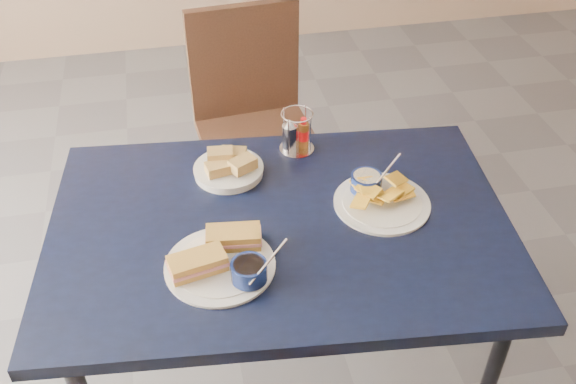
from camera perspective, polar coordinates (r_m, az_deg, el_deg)
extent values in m
plane|color=#545459|center=(2.46, 4.34, -12.31)|extent=(6.00, 6.00, 0.00)
cube|color=black|center=(1.77, -0.69, -3.19)|extent=(1.34, 0.97, 0.04)
cylinder|color=black|center=(1.99, 17.61, -15.33)|extent=(0.04, 0.04, 0.71)
cylinder|color=black|center=(2.27, -16.04, -6.38)|extent=(0.04, 0.04, 0.71)
cylinder|color=black|center=(2.39, 10.75, -2.69)|extent=(0.04, 0.04, 0.71)
cube|color=black|center=(2.59, -2.69, 4.71)|extent=(0.48, 0.46, 0.04)
cylinder|color=black|center=(2.59, -5.84, -2.22)|extent=(0.04, 0.04, 0.43)
cylinder|color=black|center=(2.63, 1.96, -1.18)|extent=(0.04, 0.04, 0.43)
cylinder|color=black|center=(2.85, -6.69, 2.19)|extent=(0.04, 0.04, 0.43)
cylinder|color=black|center=(2.89, 0.41, 3.08)|extent=(0.04, 0.04, 0.43)
cube|color=black|center=(2.62, -3.57, 11.61)|extent=(0.45, 0.08, 0.47)
cylinder|color=white|center=(1.64, -6.07, -6.51)|extent=(0.28, 0.28, 0.01)
cylinder|color=white|center=(1.63, -6.08, -6.38)|extent=(0.23, 0.23, 0.00)
cube|color=gold|center=(1.61, -8.05, -6.28)|extent=(0.15, 0.10, 0.04)
cube|color=tan|center=(1.61, -8.03, -6.40)|extent=(0.16, 0.10, 0.01)
cube|color=gold|center=(1.67, -4.87, -4.02)|extent=(0.15, 0.09, 0.04)
cube|color=tan|center=(1.67, -4.86, -4.14)|extent=(0.15, 0.09, 0.01)
cylinder|color=#0A143A|center=(1.57, -3.49, -7.03)|extent=(0.09, 0.09, 0.05)
cylinder|color=black|center=(1.56, -3.51, -6.63)|extent=(0.08, 0.08, 0.01)
cylinder|color=silver|center=(1.53, -1.76, -6.21)|extent=(0.11, 0.07, 0.08)
cylinder|color=white|center=(1.83, 8.34, -0.96)|extent=(0.27, 0.27, 0.01)
cylinder|color=white|center=(1.82, 8.35, -0.83)|extent=(0.22, 0.22, 0.00)
cube|color=yellow|center=(1.84, 7.60, -0.06)|extent=(0.06, 0.08, 0.02)
cube|color=yellow|center=(1.81, 7.77, -0.71)|extent=(0.08, 0.08, 0.03)
cube|color=yellow|center=(1.83, 10.08, -0.30)|extent=(0.07, 0.05, 0.02)
cube|color=yellow|center=(1.83, 10.02, -0.09)|extent=(0.08, 0.07, 0.02)
cube|color=yellow|center=(1.83, 6.45, 0.40)|extent=(0.05, 0.07, 0.02)
cube|color=yellow|center=(1.77, 6.50, -0.92)|extent=(0.07, 0.08, 0.01)
cube|color=yellow|center=(1.80, 9.09, -0.37)|extent=(0.08, 0.07, 0.02)
cube|color=yellow|center=(1.80, 7.13, 0.09)|extent=(0.08, 0.08, 0.02)
cube|color=yellow|center=(1.80, 7.05, 0.46)|extent=(0.05, 0.07, 0.02)
cube|color=yellow|center=(1.82, 9.57, 0.85)|extent=(0.08, 0.07, 0.03)
cylinder|color=#0A143A|center=(1.84, 6.96, 0.85)|extent=(0.09, 0.09, 0.05)
cylinder|color=beige|center=(1.83, 7.00, 1.24)|extent=(0.08, 0.08, 0.01)
cylinder|color=silver|center=(1.81, 8.61, 1.71)|extent=(0.11, 0.07, 0.08)
cylinder|color=white|center=(1.92, -5.29, 1.86)|extent=(0.20, 0.20, 0.02)
cylinder|color=white|center=(1.92, -5.31, 2.11)|extent=(0.17, 0.17, 0.00)
cube|color=tan|center=(1.89, -6.16, 2.10)|extent=(0.08, 0.06, 0.03)
cube|color=tan|center=(1.93, -4.88, 3.30)|extent=(0.09, 0.07, 0.03)
cube|color=tan|center=(1.88, -4.04, 2.48)|extent=(0.09, 0.08, 0.03)
cube|color=tan|center=(1.91, -6.05, 3.27)|extent=(0.08, 0.06, 0.03)
cylinder|color=silver|center=(2.02, 0.78, 3.88)|extent=(0.11, 0.11, 0.01)
cylinder|color=silver|center=(2.02, 1.54, 6.12)|extent=(0.01, 0.01, 0.13)
cylinder|color=silver|center=(2.00, -0.36, 5.91)|extent=(0.01, 0.01, 0.13)
cylinder|color=silver|center=(1.95, 0.03, 4.84)|extent=(0.01, 0.01, 0.13)
cylinder|color=silver|center=(1.96, 1.98, 5.06)|extent=(0.01, 0.01, 0.13)
torus|color=silver|center=(1.95, 0.81, 6.96)|extent=(0.10, 0.10, 0.00)
cylinder|color=silver|center=(1.99, 0.17, 4.88)|extent=(0.05, 0.05, 0.08)
cone|color=silver|center=(1.96, 0.17, 6.17)|extent=(0.04, 0.04, 0.02)
cylinder|color=brown|center=(2.00, 1.38, 5.10)|extent=(0.03, 0.03, 0.08)
cylinder|color=#B90A0B|center=(2.00, 1.38, 5.10)|extent=(0.03, 0.03, 0.03)
cylinder|color=#B90A0B|center=(1.97, 1.40, 6.34)|extent=(0.02, 0.02, 0.02)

